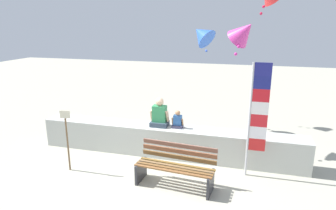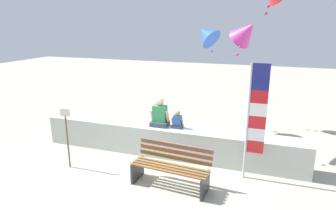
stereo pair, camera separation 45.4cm
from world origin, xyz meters
name	(u,v)px [view 1 (the left image)]	position (x,y,z in m)	size (l,w,h in m)	color
ground_plane	(154,176)	(0.00, 0.00, 0.00)	(40.00, 40.00, 0.00)	#A9A692
seawall_ledge	(168,141)	(0.00, 1.20, 0.39)	(7.00, 0.65, 0.79)	#B5B8B0
park_bench	(176,167)	(0.57, -0.23, 0.42)	(1.74, 0.75, 0.88)	brown
person_adult	(160,115)	(-0.23, 1.22, 1.09)	(0.51, 0.37, 0.77)	#313F4F
person_child	(178,121)	(0.26, 1.22, 0.97)	(0.30, 0.22, 0.47)	#34344D
flag_banner	(256,113)	(2.16, 0.63, 1.51)	(0.41, 0.05, 2.62)	#B7B7BC
kite_magenta	(244,32)	(1.76, 2.12, 3.20)	(1.03, 0.96, 1.00)	#DB3D9E
kite_blue	(202,34)	(0.42, 3.68, 3.07)	(1.06, 0.99, 1.02)	blue
sign_post	(67,136)	(-2.04, -0.25, 0.87)	(0.24, 0.06, 1.49)	brown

